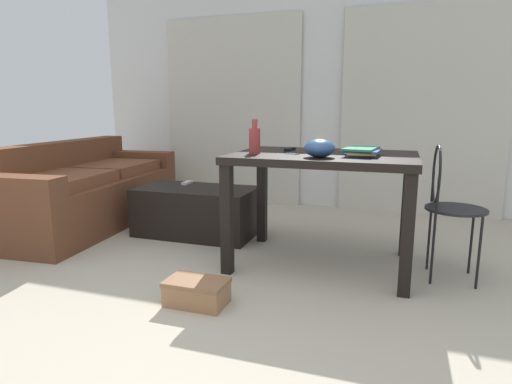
{
  "coord_description": "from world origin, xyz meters",
  "views": [
    {
      "loc": [
        0.83,
        -1.47,
        1.07
      ],
      "look_at": [
        -0.23,
        1.65,
        0.42
      ],
      "focal_mm": 30.06,
      "sensor_mm": 36.0,
      "label": 1
    }
  ],
  "objects_px": {
    "scissors": "(291,154)",
    "tv_remote_primary": "(187,183)",
    "book_stack": "(362,152)",
    "shoebox": "(197,292)",
    "coffee_table": "(197,211)",
    "couch": "(84,192)",
    "tv_remote_on_table": "(290,149)",
    "craft_table": "(323,170)",
    "bottle_near": "(255,139)",
    "wire_chair": "(446,196)",
    "bowl": "(320,148)"
  },
  "relations": [
    {
      "from": "bowl",
      "to": "tv_remote_primary",
      "type": "height_order",
      "value": "bowl"
    },
    {
      "from": "craft_table",
      "to": "bottle_near",
      "type": "relative_size",
      "value": 5.28
    },
    {
      "from": "wire_chair",
      "to": "shoebox",
      "type": "xyz_separation_m",
      "value": [
        -1.31,
        -0.85,
        -0.46
      ]
    },
    {
      "from": "coffee_table",
      "to": "scissors",
      "type": "bearing_deg",
      "value": -26.33
    },
    {
      "from": "wire_chair",
      "to": "tv_remote_primary",
      "type": "relative_size",
      "value": 5.74
    },
    {
      "from": "coffee_table",
      "to": "wire_chair",
      "type": "distance_m",
      "value": 1.98
    },
    {
      "from": "coffee_table",
      "to": "bowl",
      "type": "bearing_deg",
      "value": -27.19
    },
    {
      "from": "bottle_near",
      "to": "scissors",
      "type": "relative_size",
      "value": 2.4
    },
    {
      "from": "book_stack",
      "to": "shoebox",
      "type": "distance_m",
      "value": 1.34
    },
    {
      "from": "coffee_table",
      "to": "book_stack",
      "type": "height_order",
      "value": "book_stack"
    },
    {
      "from": "craft_table",
      "to": "scissors",
      "type": "xyz_separation_m",
      "value": [
        -0.2,
        -0.1,
        0.11
      ]
    },
    {
      "from": "bowl",
      "to": "scissors",
      "type": "xyz_separation_m",
      "value": [
        -0.21,
        0.13,
        -0.05
      ]
    },
    {
      "from": "wire_chair",
      "to": "shoebox",
      "type": "height_order",
      "value": "wire_chair"
    },
    {
      "from": "couch",
      "to": "shoebox",
      "type": "bearing_deg",
      "value": -34.43
    },
    {
      "from": "shoebox",
      "to": "scissors",
      "type": "bearing_deg",
      "value": 65.96
    },
    {
      "from": "wire_chair",
      "to": "book_stack",
      "type": "bearing_deg",
      "value": -174.62
    },
    {
      "from": "craft_table",
      "to": "wire_chair",
      "type": "height_order",
      "value": "wire_chair"
    },
    {
      "from": "couch",
      "to": "craft_table",
      "type": "bearing_deg",
      "value": -8.58
    },
    {
      "from": "scissors",
      "to": "tv_remote_primary",
      "type": "xyz_separation_m",
      "value": [
        -1.1,
        0.61,
        -0.36
      ]
    },
    {
      "from": "wire_chair",
      "to": "book_stack",
      "type": "relative_size",
      "value": 2.73
    },
    {
      "from": "bottle_near",
      "to": "tv_remote_on_table",
      "type": "distance_m",
      "value": 0.33
    },
    {
      "from": "coffee_table",
      "to": "tv_remote_primary",
      "type": "relative_size",
      "value": 6.72
    },
    {
      "from": "wire_chair",
      "to": "tv_remote_primary",
      "type": "bearing_deg",
      "value": 165.8
    },
    {
      "from": "wire_chair",
      "to": "scissors",
      "type": "bearing_deg",
      "value": -174.69
    },
    {
      "from": "bottle_near",
      "to": "shoebox",
      "type": "height_order",
      "value": "bottle_near"
    },
    {
      "from": "couch",
      "to": "wire_chair",
      "type": "bearing_deg",
      "value": -6.54
    },
    {
      "from": "coffee_table",
      "to": "wire_chair",
      "type": "xyz_separation_m",
      "value": [
        1.91,
        -0.38,
        0.33
      ]
    },
    {
      "from": "tv_remote_on_table",
      "to": "coffee_table",
      "type": "bearing_deg",
      "value": 169.98
    },
    {
      "from": "craft_table",
      "to": "tv_remote_on_table",
      "type": "xyz_separation_m",
      "value": [
        -0.27,
        0.14,
        0.12
      ]
    },
    {
      "from": "couch",
      "to": "bottle_near",
      "type": "height_order",
      "value": "bottle_near"
    },
    {
      "from": "coffee_table",
      "to": "scissors",
      "type": "distance_m",
      "value": 1.19
    },
    {
      "from": "book_stack",
      "to": "tv_remote_primary",
      "type": "xyz_separation_m",
      "value": [
        -1.55,
        0.57,
        -0.38
      ]
    },
    {
      "from": "tv_remote_on_table",
      "to": "bottle_near",
      "type": "bearing_deg",
      "value": -119.65
    },
    {
      "from": "craft_table",
      "to": "book_stack",
      "type": "bearing_deg",
      "value": -12.4
    },
    {
      "from": "bowl",
      "to": "tv_remote_primary",
      "type": "bearing_deg",
      "value": 150.56
    },
    {
      "from": "wire_chair",
      "to": "tv_remote_on_table",
      "type": "distance_m",
      "value": 1.08
    },
    {
      "from": "craft_table",
      "to": "tv_remote_primary",
      "type": "height_order",
      "value": "craft_table"
    },
    {
      "from": "coffee_table",
      "to": "bottle_near",
      "type": "bearing_deg",
      "value": -35.18
    },
    {
      "from": "couch",
      "to": "bottle_near",
      "type": "distance_m",
      "value": 1.97
    },
    {
      "from": "coffee_table",
      "to": "tv_remote_primary",
      "type": "bearing_deg",
      "value": 137.22
    },
    {
      "from": "couch",
      "to": "tv_remote_on_table",
      "type": "height_order",
      "value": "tv_remote_on_table"
    },
    {
      "from": "wire_chair",
      "to": "coffee_table",
      "type": "bearing_deg",
      "value": 168.89
    },
    {
      "from": "scissors",
      "to": "tv_remote_primary",
      "type": "relative_size",
      "value": 0.64
    },
    {
      "from": "wire_chair",
      "to": "shoebox",
      "type": "bearing_deg",
      "value": -147.11
    },
    {
      "from": "bottle_near",
      "to": "bowl",
      "type": "distance_m",
      "value": 0.47
    },
    {
      "from": "craft_table",
      "to": "shoebox",
      "type": "xyz_separation_m",
      "value": [
        -0.54,
        -0.85,
        -0.59
      ]
    },
    {
      "from": "couch",
      "to": "tv_remote_primary",
      "type": "height_order",
      "value": "couch"
    },
    {
      "from": "couch",
      "to": "book_stack",
      "type": "xyz_separation_m",
      "value": [
        2.53,
        -0.4,
        0.49
      ]
    },
    {
      "from": "book_stack",
      "to": "shoebox",
      "type": "relative_size",
      "value": 0.93
    },
    {
      "from": "bowl",
      "to": "scissors",
      "type": "bearing_deg",
      "value": 149.09
    }
  ]
}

